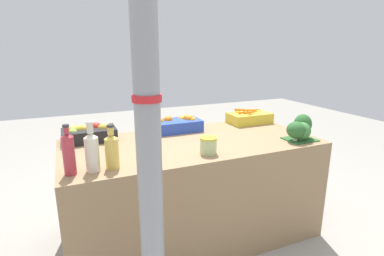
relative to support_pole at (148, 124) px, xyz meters
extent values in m
plane|color=gray|center=(0.52, 0.75, -1.12)|extent=(10.00, 10.00, 0.00)
cube|color=#937551|center=(0.52, 0.75, -0.74)|extent=(1.84, 0.87, 0.77)
cylinder|color=gray|center=(0.00, 0.00, 0.00)|extent=(0.11, 0.11, 2.25)
cylinder|color=red|center=(0.00, 0.00, 0.11)|extent=(0.12, 0.12, 0.03)
cube|color=black|center=(-0.17, 1.06, -0.31)|extent=(0.38, 0.22, 0.09)
sphere|color=gold|center=(-0.07, 1.05, -0.27)|extent=(0.07, 0.07, 0.07)
sphere|color=gold|center=(-0.05, 1.05, -0.27)|extent=(0.08, 0.08, 0.08)
sphere|color=#9EBC42|center=(-0.28, 1.03, -0.28)|extent=(0.06, 0.06, 0.06)
sphere|color=red|center=(-0.11, 1.10, -0.27)|extent=(0.07, 0.07, 0.07)
sphere|color=#9EBC42|center=(-0.28, 1.07, -0.27)|extent=(0.08, 0.08, 0.08)
sphere|color=gold|center=(-0.20, 1.07, -0.27)|extent=(0.07, 0.07, 0.07)
sphere|color=gold|center=(-0.23, 1.11, -0.28)|extent=(0.07, 0.07, 0.07)
cube|color=#2847B7|center=(0.52, 1.06, -0.31)|extent=(0.38, 0.22, 0.09)
sphere|color=orange|center=(0.45, 1.09, -0.27)|extent=(0.07, 0.07, 0.07)
sphere|color=orange|center=(0.61, 1.07, -0.27)|extent=(0.07, 0.07, 0.07)
sphere|color=orange|center=(0.64, 1.02, -0.27)|extent=(0.07, 0.07, 0.07)
sphere|color=orange|center=(0.38, 1.07, -0.27)|extent=(0.07, 0.07, 0.07)
sphere|color=orange|center=(0.58, 1.11, -0.28)|extent=(0.07, 0.07, 0.07)
sphere|color=orange|center=(0.63, 1.04, -0.27)|extent=(0.07, 0.07, 0.07)
cube|color=gold|center=(1.22, 1.06, -0.31)|extent=(0.38, 0.22, 0.09)
cone|color=orange|center=(1.23, 1.04, -0.25)|extent=(0.17, 0.05, 0.03)
cone|color=orange|center=(1.22, 1.01, -0.24)|extent=(0.13, 0.07, 0.03)
cone|color=orange|center=(1.30, 1.10, -0.25)|extent=(0.15, 0.04, 0.03)
cone|color=orange|center=(1.30, 1.08, -0.25)|extent=(0.17, 0.04, 0.02)
cone|color=orange|center=(1.26, 1.08, -0.25)|extent=(0.16, 0.05, 0.03)
cone|color=orange|center=(1.18, 1.10, -0.24)|extent=(0.16, 0.08, 0.03)
cone|color=orange|center=(1.16, 1.07, -0.25)|extent=(0.13, 0.06, 0.02)
cube|color=#2D602D|center=(1.27, 0.46, -0.35)|extent=(0.22, 0.18, 0.01)
ellipsoid|color=#427F3D|center=(1.26, 0.44, -0.28)|extent=(0.13, 0.13, 0.13)
cylinder|color=#B2C693|center=(1.26, 0.44, -0.34)|extent=(0.03, 0.03, 0.02)
ellipsoid|color=#2D602D|center=(1.31, 0.49, -0.25)|extent=(0.13, 0.13, 0.15)
cylinder|color=#B2C693|center=(1.31, 0.49, -0.34)|extent=(0.03, 0.03, 0.02)
ellipsoid|color=#2D602D|center=(1.21, 0.44, -0.27)|extent=(0.13, 0.13, 0.12)
cylinder|color=#B2C693|center=(1.21, 0.44, -0.34)|extent=(0.03, 0.03, 0.02)
cylinder|color=#B2333D|center=(-0.32, 0.46, -0.25)|extent=(0.06, 0.06, 0.21)
cone|color=#B2333D|center=(-0.32, 0.46, -0.14)|extent=(0.06, 0.06, 0.02)
cylinder|color=#B2333D|center=(-0.32, 0.46, -0.11)|extent=(0.03, 0.03, 0.04)
cylinder|color=#2D2D33|center=(-0.32, 0.46, -0.08)|extent=(0.03, 0.03, 0.01)
cylinder|color=beige|center=(-0.20, 0.46, -0.26)|extent=(0.08, 0.08, 0.19)
cone|color=beige|center=(-0.20, 0.46, -0.15)|extent=(0.08, 0.08, 0.03)
cylinder|color=beige|center=(-0.20, 0.46, -0.11)|extent=(0.03, 0.03, 0.05)
cylinder|color=silver|center=(-0.20, 0.46, -0.08)|extent=(0.04, 0.04, 0.01)
cylinder|color=gold|center=(-0.09, 0.46, -0.27)|extent=(0.08, 0.08, 0.17)
cone|color=gold|center=(-0.09, 0.46, -0.17)|extent=(0.08, 0.08, 0.02)
cylinder|color=gold|center=(-0.09, 0.46, -0.14)|extent=(0.03, 0.03, 0.04)
cylinder|color=#2D2D33|center=(-0.09, 0.46, -0.11)|extent=(0.04, 0.04, 0.01)
cylinder|color=#B2C684|center=(0.51, 0.46, -0.31)|extent=(0.11, 0.11, 0.10)
cylinder|color=gold|center=(0.51, 0.46, -0.25)|extent=(0.11, 0.11, 0.01)
camera|label=1|loc=(-0.30, -1.18, 0.31)|focal=28.00mm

